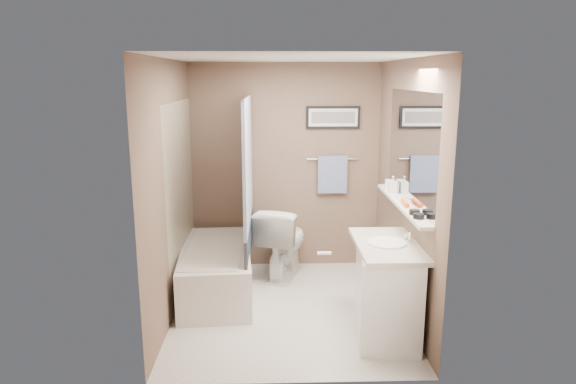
{
  "coord_description": "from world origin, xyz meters",
  "views": [
    {
      "loc": [
        -0.14,
        -4.68,
        2.24
      ],
      "look_at": [
        0.0,
        0.15,
        1.15
      ],
      "focal_mm": 32.0,
      "sensor_mm": 36.0,
      "label": 1
    }
  ],
  "objects_px": {
    "hair_brush_front": "(405,203)",
    "soap_bottle": "(393,185)",
    "candle_bowl_far": "(415,212)",
    "vanity": "(387,291)",
    "glass_jar": "(389,185)",
    "toilet": "(283,241)",
    "candle_bowl_near": "(419,216)",
    "bathtub": "(216,271)"
  },
  "relations": [
    {
      "from": "candle_bowl_near",
      "to": "hair_brush_front",
      "type": "xyz_separation_m",
      "value": [
        0.0,
        0.44,
        0.0
      ]
    },
    {
      "from": "bathtub",
      "to": "toilet",
      "type": "relative_size",
      "value": 1.82
    },
    {
      "from": "candle_bowl_near",
      "to": "glass_jar",
      "type": "height_order",
      "value": "glass_jar"
    },
    {
      "from": "toilet",
      "to": "glass_jar",
      "type": "relative_size",
      "value": 8.25
    },
    {
      "from": "glass_jar",
      "to": "toilet",
      "type": "bearing_deg",
      "value": 155.34
    },
    {
      "from": "vanity",
      "to": "toilet",
      "type": "bearing_deg",
      "value": 128.69
    },
    {
      "from": "candle_bowl_near",
      "to": "glass_jar",
      "type": "xyz_separation_m",
      "value": [
        0.0,
        1.1,
        0.03
      ]
    },
    {
      "from": "candle_bowl_near",
      "to": "candle_bowl_far",
      "type": "relative_size",
      "value": 1.0
    },
    {
      "from": "vanity",
      "to": "candle_bowl_near",
      "type": "relative_size",
      "value": 10.0
    },
    {
      "from": "soap_bottle",
      "to": "candle_bowl_far",
      "type": "bearing_deg",
      "value": -90.0
    },
    {
      "from": "toilet",
      "to": "candle_bowl_near",
      "type": "bearing_deg",
      "value": 141.73
    },
    {
      "from": "bathtub",
      "to": "soap_bottle",
      "type": "relative_size",
      "value": 8.84
    },
    {
      "from": "bathtub",
      "to": "toilet",
      "type": "distance_m",
      "value": 0.88
    },
    {
      "from": "toilet",
      "to": "candle_bowl_near",
      "type": "height_order",
      "value": "candle_bowl_near"
    },
    {
      "from": "bathtub",
      "to": "vanity",
      "type": "bearing_deg",
      "value": -34.14
    },
    {
      "from": "vanity",
      "to": "candle_bowl_far",
      "type": "height_order",
      "value": "candle_bowl_far"
    },
    {
      "from": "bathtub",
      "to": "candle_bowl_near",
      "type": "xyz_separation_m",
      "value": [
        1.79,
        -1.1,
        0.89
      ]
    },
    {
      "from": "bathtub",
      "to": "toilet",
      "type": "height_order",
      "value": "toilet"
    },
    {
      "from": "hair_brush_front",
      "to": "glass_jar",
      "type": "xyz_separation_m",
      "value": [
        0.0,
        0.66,
        0.03
      ]
    },
    {
      "from": "vanity",
      "to": "glass_jar",
      "type": "bearing_deg",
      "value": 84.62
    },
    {
      "from": "glass_jar",
      "to": "soap_bottle",
      "type": "distance_m",
      "value": 0.18
    },
    {
      "from": "bathtub",
      "to": "glass_jar",
      "type": "distance_m",
      "value": 2.01
    },
    {
      "from": "bathtub",
      "to": "hair_brush_front",
      "type": "distance_m",
      "value": 2.1
    },
    {
      "from": "candle_bowl_near",
      "to": "soap_bottle",
      "type": "distance_m",
      "value": 0.93
    },
    {
      "from": "candle_bowl_near",
      "to": "vanity",
      "type": "bearing_deg",
      "value": 133.37
    },
    {
      "from": "toilet",
      "to": "vanity",
      "type": "bearing_deg",
      "value": 140.21
    },
    {
      "from": "toilet",
      "to": "vanity",
      "type": "xyz_separation_m",
      "value": [
        0.89,
        -1.39,
        -0.01
      ]
    },
    {
      "from": "vanity",
      "to": "glass_jar",
      "type": "relative_size",
      "value": 9.0
    },
    {
      "from": "hair_brush_front",
      "to": "soap_bottle",
      "type": "height_order",
      "value": "soap_bottle"
    },
    {
      "from": "vanity",
      "to": "glass_jar",
      "type": "height_order",
      "value": "glass_jar"
    },
    {
      "from": "hair_brush_front",
      "to": "glass_jar",
      "type": "relative_size",
      "value": 2.2
    },
    {
      "from": "toilet",
      "to": "candle_bowl_near",
      "type": "xyz_separation_m",
      "value": [
        1.07,
        -1.59,
        0.72
      ]
    },
    {
      "from": "candle_bowl_near",
      "to": "glass_jar",
      "type": "relative_size",
      "value": 0.9
    },
    {
      "from": "hair_brush_front",
      "to": "soap_bottle",
      "type": "bearing_deg",
      "value": 90.0
    },
    {
      "from": "hair_brush_front",
      "to": "glass_jar",
      "type": "bearing_deg",
      "value": 90.0
    },
    {
      "from": "bathtub",
      "to": "vanity",
      "type": "xyz_separation_m",
      "value": [
        1.6,
        -0.9,
        0.15
      ]
    },
    {
      "from": "bathtub",
      "to": "vanity",
      "type": "relative_size",
      "value": 1.67
    },
    {
      "from": "vanity",
      "to": "hair_brush_front",
      "type": "height_order",
      "value": "hair_brush_front"
    },
    {
      "from": "candle_bowl_near",
      "to": "hair_brush_front",
      "type": "bearing_deg",
      "value": 90.0
    },
    {
      "from": "bathtub",
      "to": "hair_brush_front",
      "type": "xyz_separation_m",
      "value": [
        1.79,
        -0.66,
        0.89
      ]
    },
    {
      "from": "hair_brush_front",
      "to": "toilet",
      "type": "bearing_deg",
      "value": 132.93
    },
    {
      "from": "hair_brush_front",
      "to": "soap_bottle",
      "type": "relative_size",
      "value": 1.3
    }
  ]
}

